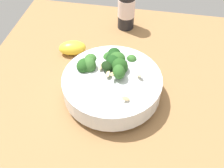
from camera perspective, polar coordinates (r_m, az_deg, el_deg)
The scene contains 4 objects.
ground_plane at distance 68.49cm, azimuth 0.02°, elevation -0.15°, with size 68.05×68.05×3.73cm, color #996D42.
bowl_of_broccoli at distance 60.88cm, azimuth -0.11°, elevation 0.43°, with size 22.45×22.45×10.04cm.
lemon_wedge at distance 74.21cm, azimuth -8.47°, elevation 7.65°, with size 7.35×4.31×3.73cm, color yellow.
bottle_tall at distance 80.97cm, azimuth 3.22°, elevation 16.03°, with size 5.05×5.05×14.08cm.
Camera 1 is at (8.40, -45.77, 48.38)cm, focal length 42.74 mm.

